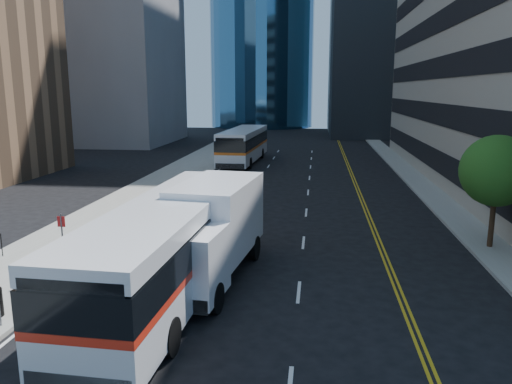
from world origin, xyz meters
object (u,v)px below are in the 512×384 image
(street_tree, at_px, (497,171))
(bus_rear, at_px, (244,144))
(box_truck, at_px, (209,230))
(bus_front, at_px, (170,245))

(street_tree, distance_m, bus_rear, 30.29)
(bus_rear, distance_m, box_truck, 31.29)
(street_tree, bearing_deg, bus_front, -152.32)
(bus_front, bearing_deg, bus_rear, 96.12)
(bus_rear, relative_size, box_truck, 1.67)
(bus_front, bearing_deg, street_tree, 29.96)
(street_tree, distance_m, box_truck, 13.10)
(bus_front, height_order, box_truck, box_truck)
(street_tree, relative_size, bus_front, 0.39)
(street_tree, distance_m, bus_front, 14.79)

